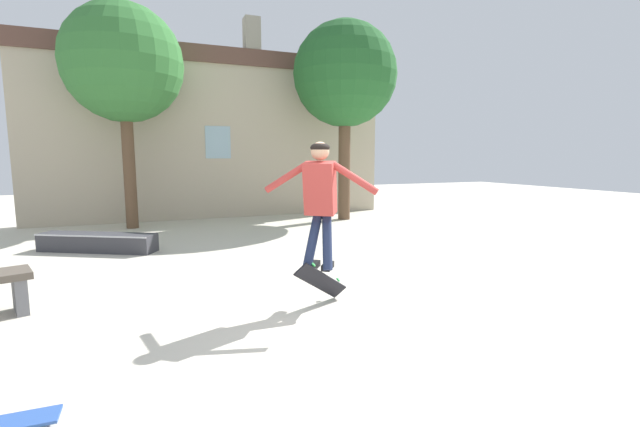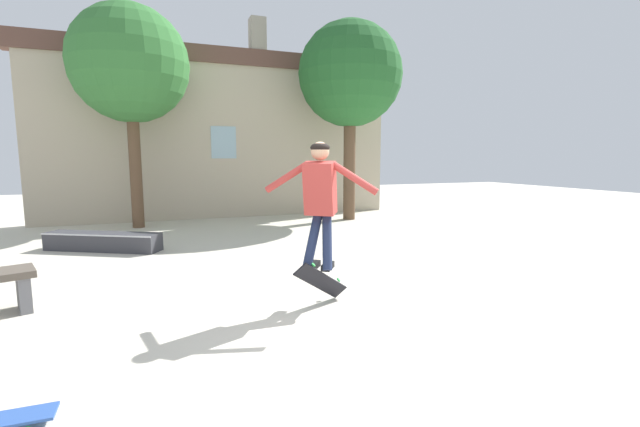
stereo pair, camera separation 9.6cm
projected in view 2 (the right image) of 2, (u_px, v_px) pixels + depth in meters
The scene contains 7 objects.
ground_plane at pixel (375, 335), 4.25m from camera, with size 40.00×40.00×0.00m, color beige.
building_backdrop at pixel (225, 131), 12.29m from camera, with size 10.51×0.52×5.70m.
tree_right at pixel (350, 75), 11.58m from camera, with size 2.82×2.82×5.39m.
tree_left at pixel (130, 65), 10.19m from camera, with size 2.77×2.77×5.34m.
skate_ledge at pixel (103, 241), 8.06m from camera, with size 2.13×1.49×0.34m.
skater at pixel (320, 194), 4.86m from camera, with size 1.11×0.87×1.47m.
skateboard_flipping at pixel (321, 281), 5.05m from camera, with size 0.78×0.41×0.59m.
Camera 2 is at (-1.98, -3.57, 1.76)m, focal length 24.00 mm.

